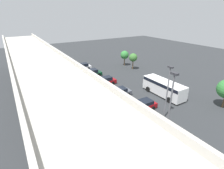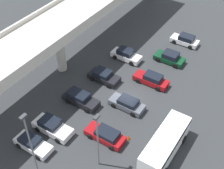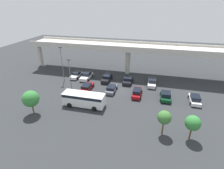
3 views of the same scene
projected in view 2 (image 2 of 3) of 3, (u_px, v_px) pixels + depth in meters
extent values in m
plane|color=#2D3033|center=(128.00, 98.00, 40.44)|extent=(116.08, 116.08, 0.00)
cube|color=#BCB7AD|center=(57.00, 25.00, 40.17)|extent=(54.17, 6.95, 0.90)
cube|color=#BCB7AD|center=(77.00, 28.00, 38.33)|extent=(54.17, 0.30, 0.55)
cube|color=#BCB7AD|center=(37.00, 13.00, 41.04)|extent=(54.17, 0.30, 0.55)
cylinder|color=#BCB7AD|center=(60.00, 50.00, 42.71)|extent=(1.34, 1.34, 6.76)
cube|color=silver|center=(33.00, 145.00, 34.13)|extent=(1.77, 4.45, 0.70)
cube|color=black|center=(30.00, 140.00, 33.86)|extent=(1.63, 2.16, 0.58)
cylinder|color=black|center=(49.00, 146.00, 34.27)|extent=(0.22, 0.68, 0.68)
cylinder|color=black|center=(37.00, 157.00, 33.13)|extent=(0.22, 0.68, 0.68)
cylinder|color=black|center=(30.00, 135.00, 35.39)|extent=(0.22, 0.68, 0.68)
cylinder|color=black|center=(19.00, 146.00, 34.25)|extent=(0.22, 0.68, 0.68)
cube|color=silver|center=(53.00, 128.00, 35.84)|extent=(1.95, 4.86, 0.80)
cube|color=black|center=(50.00, 122.00, 35.49)|extent=(1.80, 2.19, 0.72)
cylinder|color=black|center=(69.00, 129.00, 36.02)|extent=(0.22, 0.69, 0.69)
cylinder|color=black|center=(57.00, 141.00, 34.76)|extent=(0.22, 0.69, 0.69)
cylinder|color=black|center=(49.00, 119.00, 37.25)|extent=(0.22, 0.69, 0.69)
cylinder|color=black|center=(37.00, 130.00, 35.99)|extent=(0.22, 0.69, 0.69)
cube|color=maroon|center=(105.00, 136.00, 35.12)|extent=(1.83, 4.68, 0.68)
cube|color=black|center=(107.00, 133.00, 34.57)|extent=(1.68, 2.57, 0.56)
cylinder|color=black|center=(90.00, 137.00, 35.26)|extent=(0.22, 0.60, 0.60)
cylinder|color=black|center=(99.00, 126.00, 36.43)|extent=(0.22, 0.60, 0.60)
cylinder|color=black|center=(111.00, 148.00, 34.08)|extent=(0.22, 0.60, 0.60)
cylinder|color=black|center=(120.00, 137.00, 35.25)|extent=(0.22, 0.60, 0.60)
cube|color=black|center=(81.00, 100.00, 39.31)|extent=(1.79, 4.77, 0.78)
cube|color=black|center=(78.00, 95.00, 39.00)|extent=(1.65, 2.71, 0.63)
cylinder|color=black|center=(95.00, 102.00, 39.45)|extent=(0.22, 0.65, 0.65)
cylinder|color=black|center=(86.00, 110.00, 38.29)|extent=(0.22, 0.65, 0.65)
cylinder|color=black|center=(77.00, 93.00, 40.65)|extent=(0.22, 0.65, 0.65)
cylinder|color=black|center=(68.00, 101.00, 39.50)|extent=(0.22, 0.65, 0.65)
cube|color=#515660|center=(127.00, 104.00, 38.82)|extent=(1.81, 4.50, 0.68)
cube|color=black|center=(128.00, 101.00, 38.33)|extent=(1.66, 2.37, 0.57)
cylinder|color=black|center=(113.00, 106.00, 38.93)|extent=(0.22, 0.63, 0.63)
cylinder|color=black|center=(121.00, 97.00, 40.10)|extent=(0.22, 0.63, 0.63)
cylinder|color=black|center=(133.00, 115.00, 37.80)|extent=(0.22, 0.63, 0.63)
cylinder|color=black|center=(140.00, 105.00, 38.96)|extent=(0.22, 0.63, 0.63)
cube|color=black|center=(104.00, 77.00, 42.72)|extent=(1.97, 4.34, 0.71)
cube|color=black|center=(102.00, 73.00, 42.39)|extent=(1.81, 2.29, 0.60)
cylinder|color=black|center=(116.00, 78.00, 42.94)|extent=(0.22, 0.64, 0.64)
cylinder|color=black|center=(108.00, 86.00, 41.68)|extent=(0.22, 0.64, 0.64)
cylinder|color=black|center=(100.00, 71.00, 44.04)|extent=(0.22, 0.64, 0.64)
cylinder|color=black|center=(92.00, 79.00, 42.77)|extent=(0.22, 0.64, 0.64)
cube|color=maroon|center=(151.00, 80.00, 42.24)|extent=(1.71, 4.81, 0.71)
cube|color=black|center=(153.00, 77.00, 41.65)|extent=(1.57, 2.37, 0.70)
cylinder|color=black|center=(138.00, 81.00, 42.43)|extent=(0.22, 0.67, 0.67)
cylinder|color=black|center=(144.00, 74.00, 43.53)|extent=(0.22, 0.67, 0.67)
cylinder|color=black|center=(158.00, 89.00, 41.22)|extent=(0.22, 0.67, 0.67)
cylinder|color=black|center=(163.00, 82.00, 42.32)|extent=(0.22, 0.67, 0.67)
cube|color=silver|center=(126.00, 56.00, 46.31)|extent=(1.79, 4.56, 0.75)
cube|color=black|center=(125.00, 52.00, 45.90)|extent=(1.64, 2.22, 0.72)
cylinder|color=black|center=(137.00, 57.00, 46.45)|extent=(0.22, 0.71, 0.71)
cylinder|color=black|center=(131.00, 64.00, 45.30)|extent=(0.22, 0.71, 0.71)
cylinder|color=black|center=(121.00, 51.00, 47.60)|extent=(0.22, 0.71, 0.71)
cylinder|color=black|center=(115.00, 57.00, 46.45)|extent=(0.22, 0.71, 0.71)
cube|color=#0C381E|center=(169.00, 59.00, 45.95)|extent=(1.96, 4.43, 0.65)
cube|color=black|center=(171.00, 55.00, 45.43)|extent=(1.80, 2.17, 0.74)
cylinder|color=black|center=(158.00, 60.00, 45.99)|extent=(0.22, 0.70, 0.70)
cylinder|color=black|center=(164.00, 53.00, 47.25)|extent=(0.22, 0.70, 0.70)
cylinder|color=black|center=(175.00, 66.00, 44.87)|extent=(0.22, 0.70, 0.70)
cylinder|color=black|center=(180.00, 59.00, 46.13)|extent=(0.22, 0.70, 0.70)
cube|color=silver|center=(184.00, 41.00, 49.44)|extent=(1.80, 4.36, 0.67)
cube|color=black|center=(187.00, 38.00, 48.88)|extent=(1.65, 2.25, 0.72)
cylinder|color=black|center=(174.00, 42.00, 49.54)|extent=(0.22, 0.65, 0.65)
cylinder|color=black|center=(179.00, 37.00, 50.69)|extent=(0.22, 0.65, 0.65)
cylinder|color=black|center=(190.00, 47.00, 48.44)|extent=(0.22, 0.65, 0.65)
cylinder|color=black|center=(194.00, 42.00, 49.59)|extent=(0.22, 0.65, 0.65)
cube|color=white|center=(165.00, 144.00, 33.07)|extent=(7.97, 2.45, 2.36)
cube|color=black|center=(166.00, 139.00, 32.51)|extent=(7.81, 2.49, 0.52)
cylinder|color=black|center=(164.00, 130.00, 35.78)|extent=(0.93, 0.29, 0.93)
cylinder|color=black|center=(184.00, 139.00, 34.76)|extent=(0.93, 0.29, 0.93)
cylinder|color=black|center=(143.00, 161.00, 32.67)|extent=(0.93, 0.29, 0.93)
cylinder|color=slate|center=(32.00, 148.00, 29.29)|extent=(0.16, 0.16, 8.44)
cube|color=#333338|center=(23.00, 117.00, 26.42)|extent=(0.70, 0.35, 0.20)
cylinder|color=slate|center=(98.00, 143.00, 30.54)|extent=(0.16, 0.16, 7.18)
cube|color=#333338|center=(97.00, 117.00, 28.09)|extent=(0.70, 0.35, 0.20)
cube|color=black|center=(128.00, 139.00, 35.35)|extent=(0.44, 0.44, 0.04)
cone|color=#EA590F|center=(128.00, 137.00, 35.14)|extent=(0.40, 0.40, 0.70)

